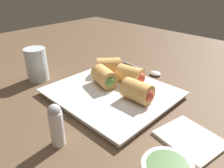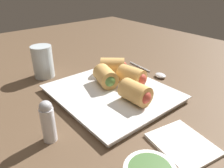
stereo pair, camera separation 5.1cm
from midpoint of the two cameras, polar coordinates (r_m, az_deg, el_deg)
name	(u,v)px [view 2 (the right image)]	position (r cm, az deg, el deg)	size (l,w,h in cm)	color
table_surface	(127,101)	(56.23, 6.68, -4.51)	(180.00, 140.00, 2.00)	brown
serving_plate	(112,93)	(55.81, 2.63, -2.50)	(29.21, 26.18, 1.50)	white
roll_front_left	(106,77)	(57.06, 1.01, 1.79)	(8.12, 6.61, 4.81)	#DBA356
roll_front_right	(137,93)	(50.16, 9.36, -2.40)	(7.74, 4.98, 4.81)	#DBA356
roll_back_left	(133,76)	(58.00, 7.98, 1.96)	(7.97, 5.77, 4.81)	#DBA356
roll_back_right	(114,66)	(64.01, 2.81, 4.68)	(8.14, 8.31, 4.81)	#DBA356
spoon	(157,74)	(68.81, 13.73, 2.53)	(16.27, 3.11, 1.26)	silver
napkin	(183,144)	(44.16, 21.27, -14.55)	(12.53, 11.21, 0.60)	silver
drinking_glass	(43,62)	(67.24, -15.56, 5.60)	(6.04, 6.04, 9.52)	silver
salt_shaker	(48,121)	(41.04, -12.99, -9.54)	(2.57, 2.57, 8.54)	silver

